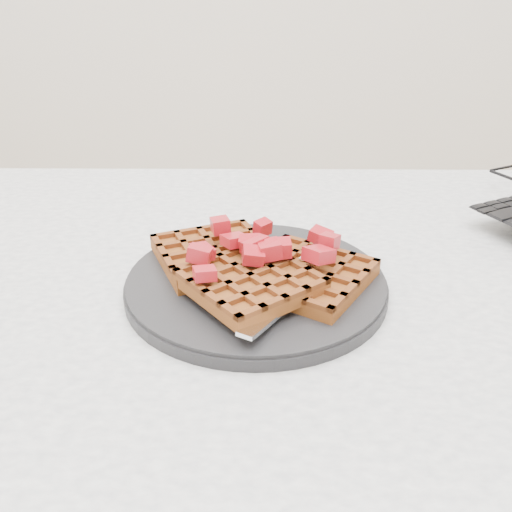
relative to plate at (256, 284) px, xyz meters
name	(u,v)px	position (x,y,z in m)	size (l,w,h in m)	color
table	(334,385)	(0.09, -0.01, -0.12)	(1.20, 0.80, 0.75)	white
plate	(256,284)	(0.00, 0.00, 0.00)	(0.27, 0.27, 0.02)	black
waffles	(256,269)	(0.00, 0.00, 0.02)	(0.25, 0.22, 0.03)	brown
strawberry_pile	(256,244)	(0.00, 0.00, 0.05)	(0.15, 0.15, 0.02)	#8F000B
fork	(296,289)	(0.04, -0.04, 0.02)	(0.02, 0.18, 0.02)	silver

